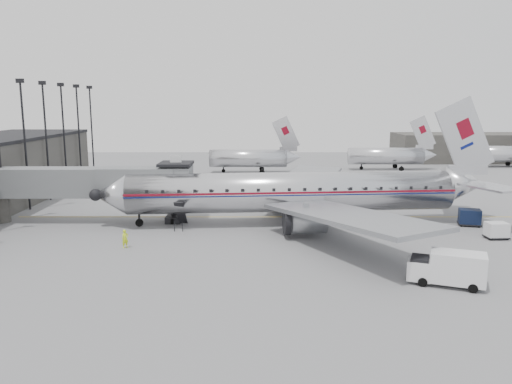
{
  "coord_description": "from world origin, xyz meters",
  "views": [
    {
      "loc": [
        -0.54,
        -48.14,
        12.51
      ],
      "look_at": [
        -0.55,
        3.88,
        3.2
      ],
      "focal_mm": 35.0,
      "sensor_mm": 36.0,
      "label": 1
    }
  ],
  "objects_px": {
    "service_van": "(448,268)",
    "baggage_cart_navy": "(470,217)",
    "ramp_worker": "(125,239)",
    "baggage_cart_white": "(497,230)",
    "airliner": "(299,192)"
  },
  "relations": [
    {
      "from": "baggage_cart_navy",
      "to": "ramp_worker",
      "type": "relative_size",
      "value": 1.56
    },
    {
      "from": "service_van",
      "to": "baggage_cart_navy",
      "type": "bearing_deg",
      "value": 84.22
    },
    {
      "from": "baggage_cart_white",
      "to": "ramp_worker",
      "type": "bearing_deg",
      "value": -178.56
    },
    {
      "from": "service_van",
      "to": "baggage_cart_navy",
      "type": "height_order",
      "value": "service_van"
    },
    {
      "from": "airliner",
      "to": "service_van",
      "type": "xyz_separation_m",
      "value": [
        8.83,
        -18.16,
        -2.09
      ]
    },
    {
      "from": "service_van",
      "to": "ramp_worker",
      "type": "relative_size",
      "value": 3.36
    },
    {
      "from": "airliner",
      "to": "baggage_cart_white",
      "type": "bearing_deg",
      "value": -23.5
    },
    {
      "from": "ramp_worker",
      "to": "baggage_cart_white",
      "type": "bearing_deg",
      "value": -34.2
    },
    {
      "from": "baggage_cart_navy",
      "to": "ramp_worker",
      "type": "height_order",
      "value": "baggage_cart_navy"
    },
    {
      "from": "service_van",
      "to": "ramp_worker",
      "type": "height_order",
      "value": "service_van"
    },
    {
      "from": "airliner",
      "to": "baggage_cart_white",
      "type": "height_order",
      "value": "airliner"
    },
    {
      "from": "service_van",
      "to": "ramp_worker",
      "type": "xyz_separation_m",
      "value": [
        -24.73,
        9.09,
        -0.45
      ]
    },
    {
      "from": "service_van",
      "to": "airliner",
      "type": "bearing_deg",
      "value": 137.31
    },
    {
      "from": "baggage_cart_white",
      "to": "ramp_worker",
      "type": "height_order",
      "value": "ramp_worker"
    },
    {
      "from": "baggage_cart_navy",
      "to": "baggage_cart_white",
      "type": "height_order",
      "value": "baggage_cart_navy"
    }
  ]
}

